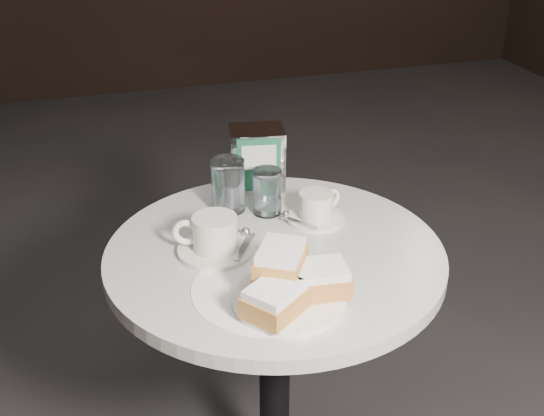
{
  "coord_description": "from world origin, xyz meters",
  "views": [
    {
      "loc": [
        -0.36,
        -1.15,
        1.47
      ],
      "look_at": [
        0.0,
        0.02,
        0.83
      ],
      "focal_mm": 45.0,
      "sensor_mm": 36.0,
      "label": 1
    }
  ],
  "objects_px": {
    "beignet_plate": "(291,286)",
    "coffee_cup_left": "(214,237)",
    "cafe_table": "(275,326)",
    "coffee_cup_right": "(316,208)",
    "water_glass_right": "(267,192)",
    "napkin_dispenser": "(257,158)",
    "water_glass_left": "(228,186)"
  },
  "relations": [
    {
      "from": "coffee_cup_right",
      "to": "napkin_dispenser",
      "type": "height_order",
      "value": "napkin_dispenser"
    },
    {
      "from": "beignet_plate",
      "to": "coffee_cup_right",
      "type": "relative_size",
      "value": 1.55
    },
    {
      "from": "water_glass_left",
      "to": "napkin_dispenser",
      "type": "height_order",
      "value": "napkin_dispenser"
    },
    {
      "from": "cafe_table",
      "to": "coffee_cup_left",
      "type": "distance_m",
      "value": 0.26
    },
    {
      "from": "coffee_cup_left",
      "to": "water_glass_left",
      "type": "bearing_deg",
      "value": 85.21
    },
    {
      "from": "cafe_table",
      "to": "napkin_dispenser",
      "type": "bearing_deg",
      "value": 81.11
    },
    {
      "from": "beignet_plate",
      "to": "coffee_cup_right",
      "type": "xyz_separation_m",
      "value": [
        0.15,
        0.28,
        -0.01
      ]
    },
    {
      "from": "cafe_table",
      "to": "water_glass_right",
      "type": "bearing_deg",
      "value": 79.01
    },
    {
      "from": "beignet_plate",
      "to": "water_glass_left",
      "type": "relative_size",
      "value": 2.15
    },
    {
      "from": "cafe_table",
      "to": "beignet_plate",
      "type": "height_order",
      "value": "beignet_plate"
    },
    {
      "from": "coffee_cup_left",
      "to": "water_glass_right",
      "type": "bearing_deg",
      "value": 59.38
    },
    {
      "from": "beignet_plate",
      "to": "napkin_dispenser",
      "type": "xyz_separation_m",
      "value": [
        0.07,
        0.49,
        0.04
      ]
    },
    {
      "from": "water_glass_left",
      "to": "water_glass_right",
      "type": "height_order",
      "value": "water_glass_left"
    },
    {
      "from": "coffee_cup_right",
      "to": "water_glass_left",
      "type": "bearing_deg",
      "value": 125.34
    },
    {
      "from": "cafe_table",
      "to": "coffee_cup_right",
      "type": "bearing_deg",
      "value": 36.74
    },
    {
      "from": "napkin_dispenser",
      "to": "cafe_table",
      "type": "bearing_deg",
      "value": -88.28
    },
    {
      "from": "beignet_plate",
      "to": "water_glass_left",
      "type": "xyz_separation_m",
      "value": [
        -0.02,
        0.39,
        0.02
      ]
    },
    {
      "from": "cafe_table",
      "to": "napkin_dispenser",
      "type": "height_order",
      "value": "napkin_dispenser"
    },
    {
      "from": "cafe_table",
      "to": "coffee_cup_right",
      "type": "relative_size",
      "value": 4.41
    },
    {
      "from": "coffee_cup_right",
      "to": "water_glass_right",
      "type": "xyz_separation_m",
      "value": [
        -0.09,
        0.07,
        0.02
      ]
    },
    {
      "from": "cafe_table",
      "to": "water_glass_right",
      "type": "height_order",
      "value": "water_glass_right"
    },
    {
      "from": "water_glass_right",
      "to": "coffee_cup_right",
      "type": "bearing_deg",
      "value": -35.29
    },
    {
      "from": "cafe_table",
      "to": "water_glass_right",
      "type": "xyz_separation_m",
      "value": [
        0.03,
        0.16,
        0.25
      ]
    },
    {
      "from": "napkin_dispenser",
      "to": "water_glass_left",
      "type": "bearing_deg",
      "value": -123.78
    },
    {
      "from": "coffee_cup_left",
      "to": "water_glass_left",
      "type": "height_order",
      "value": "water_glass_left"
    },
    {
      "from": "coffee_cup_right",
      "to": "napkin_dispenser",
      "type": "xyz_separation_m",
      "value": [
        -0.08,
        0.2,
        0.05
      ]
    },
    {
      "from": "cafe_table",
      "to": "coffee_cup_right",
      "type": "height_order",
      "value": "coffee_cup_right"
    },
    {
      "from": "coffee_cup_right",
      "to": "water_glass_right",
      "type": "height_order",
      "value": "water_glass_right"
    },
    {
      "from": "water_glass_left",
      "to": "cafe_table",
      "type": "bearing_deg",
      "value": -76.24
    },
    {
      "from": "beignet_plate",
      "to": "coffee_cup_left",
      "type": "xyz_separation_m",
      "value": [
        -0.09,
        0.21,
        -0.0
      ]
    },
    {
      "from": "water_glass_right",
      "to": "beignet_plate",
      "type": "bearing_deg",
      "value": -99.65
    },
    {
      "from": "coffee_cup_right",
      "to": "coffee_cup_left",
      "type": "bearing_deg",
      "value": 172.61
    }
  ]
}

